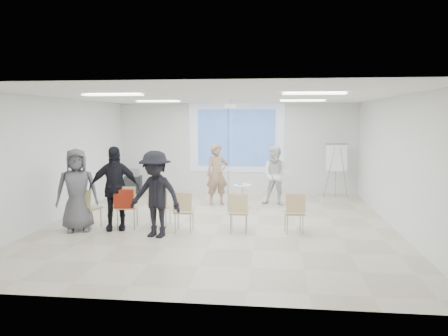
# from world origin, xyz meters

# --- Properties ---
(floor) EXTENTS (8.00, 9.00, 0.10)m
(floor) POSITION_xyz_m (0.00, 0.00, -0.05)
(floor) COLOR beige
(floor) RESTS_ON ground
(ceiling) EXTENTS (8.00, 9.00, 0.10)m
(ceiling) POSITION_xyz_m (0.00, 0.00, 3.05)
(ceiling) COLOR white
(ceiling) RESTS_ON wall_back
(wall_back) EXTENTS (8.00, 0.10, 3.00)m
(wall_back) POSITION_xyz_m (0.00, 4.55, 1.50)
(wall_back) COLOR silver
(wall_back) RESTS_ON floor
(wall_left) EXTENTS (0.10, 9.00, 3.00)m
(wall_left) POSITION_xyz_m (-4.05, 0.00, 1.50)
(wall_left) COLOR silver
(wall_left) RESTS_ON floor
(wall_right) EXTENTS (0.10, 9.00, 3.00)m
(wall_right) POSITION_xyz_m (4.05, 0.00, 1.50)
(wall_right) COLOR silver
(wall_right) RESTS_ON floor
(projection_halo) EXTENTS (3.20, 0.01, 2.30)m
(projection_halo) POSITION_xyz_m (0.00, 4.49, 1.85)
(projection_halo) COLOR silver
(projection_halo) RESTS_ON wall_back
(projection_image) EXTENTS (2.60, 0.01, 1.90)m
(projection_image) POSITION_xyz_m (0.00, 4.47, 1.85)
(projection_image) COLOR #3564B5
(projection_image) RESTS_ON wall_back
(pedestal_table) EXTENTS (0.70, 0.70, 0.66)m
(pedestal_table) POSITION_xyz_m (0.39, 2.02, 0.37)
(pedestal_table) COLOR silver
(pedestal_table) RESTS_ON floor
(player_left) EXTENTS (0.86, 0.73, 1.99)m
(player_left) POSITION_xyz_m (-0.37, 2.33, 1.00)
(player_left) COLOR tan
(player_left) RESTS_ON floor
(player_right) EXTENTS (1.04, 0.89, 1.91)m
(player_right) POSITION_xyz_m (1.33, 2.47, 0.95)
(player_right) COLOR white
(player_right) RESTS_ON floor
(controller_left) EXTENTS (0.08, 0.12, 0.04)m
(controller_left) POSITION_xyz_m (-0.19, 2.58, 1.31)
(controller_left) COLOR white
(controller_left) RESTS_ON player_left
(controller_right) EXTENTS (0.06, 0.12, 0.04)m
(controller_right) POSITION_xyz_m (1.15, 2.72, 1.29)
(controller_right) COLOR white
(controller_right) RESTS_ON player_right
(chair_far_left) EXTENTS (0.54, 0.56, 0.92)m
(chair_far_left) POSITION_xyz_m (-2.95, -0.79, 0.54)
(chair_far_left) COLOR tan
(chair_far_left) RESTS_ON floor
(chair_left_mid) EXTENTS (0.53, 0.56, 0.99)m
(chair_left_mid) POSITION_xyz_m (-2.05, -0.72, 0.59)
(chair_left_mid) COLOR tan
(chair_left_mid) RESTS_ON floor
(chair_left_inner) EXTENTS (0.45, 0.49, 0.95)m
(chair_left_inner) POSITION_xyz_m (-1.36, -0.43, 0.56)
(chair_left_inner) COLOR tan
(chair_left_inner) RESTS_ON floor
(chair_center) EXTENTS (0.43, 0.46, 0.90)m
(chair_center) POSITION_xyz_m (-0.71, -0.85, 0.53)
(chair_center) COLOR tan
(chair_center) RESTS_ON floor
(chair_right_inner) EXTENTS (0.42, 0.45, 0.89)m
(chair_right_inner) POSITION_xyz_m (0.50, -0.80, 0.52)
(chair_right_inner) COLOR tan
(chair_right_inner) RESTS_ON floor
(chair_right_far) EXTENTS (0.47, 0.49, 0.89)m
(chair_right_far) POSITION_xyz_m (1.71, -0.71, 0.53)
(chair_right_far) COLOR tan
(chair_right_far) RESTS_ON floor
(red_jacket) EXTENTS (0.46, 0.16, 0.43)m
(red_jacket) POSITION_xyz_m (-2.06, -0.86, 0.72)
(red_jacket) COLOR maroon
(red_jacket) RESTS_ON chair_left_mid
(laptop) EXTENTS (0.35, 0.26, 0.03)m
(laptop) POSITION_xyz_m (-1.36, -0.33, 0.51)
(laptop) COLOR black
(laptop) RESTS_ON chair_left_inner
(audience_left) EXTENTS (1.40, 1.04, 2.16)m
(audience_left) POSITION_xyz_m (-2.30, -0.78, 1.08)
(audience_left) COLOR black
(audience_left) RESTS_ON floor
(audience_mid) EXTENTS (1.50, 1.08, 2.08)m
(audience_mid) POSITION_xyz_m (-1.22, -1.28, 1.04)
(audience_mid) COLOR black
(audience_mid) RESTS_ON floor
(audience_outer) EXTENTS (1.19, 1.00, 2.07)m
(audience_outer) POSITION_xyz_m (-3.08, -0.98, 1.03)
(audience_outer) COLOR #5A5A5F
(audience_outer) RESTS_ON floor
(flipchart_easel) EXTENTS (0.75, 0.57, 1.74)m
(flipchart_easel) POSITION_xyz_m (3.21, 3.80, 1.28)
(flipchart_easel) COLOR gray
(flipchart_easel) RESTS_ON floor
(av_cart) EXTENTS (0.62, 0.53, 0.83)m
(av_cart) POSITION_xyz_m (-3.40, 3.89, 0.38)
(av_cart) COLOR black
(av_cart) RESTS_ON floor
(ceiling_projector) EXTENTS (0.30, 0.25, 3.00)m
(ceiling_projector) POSITION_xyz_m (0.10, 1.49, 2.69)
(ceiling_projector) COLOR white
(ceiling_projector) RESTS_ON ceiling
(fluor_panel_nw) EXTENTS (1.20, 0.30, 0.02)m
(fluor_panel_nw) POSITION_xyz_m (-2.00, 2.00, 2.97)
(fluor_panel_nw) COLOR white
(fluor_panel_nw) RESTS_ON ceiling
(fluor_panel_ne) EXTENTS (1.20, 0.30, 0.02)m
(fluor_panel_ne) POSITION_xyz_m (2.00, 2.00, 2.97)
(fluor_panel_ne) COLOR white
(fluor_panel_ne) RESTS_ON ceiling
(fluor_panel_sw) EXTENTS (1.20, 0.30, 0.02)m
(fluor_panel_sw) POSITION_xyz_m (-2.00, -1.50, 2.97)
(fluor_panel_sw) COLOR white
(fluor_panel_sw) RESTS_ON ceiling
(fluor_panel_se) EXTENTS (1.20, 0.30, 0.02)m
(fluor_panel_se) POSITION_xyz_m (2.00, -1.50, 2.97)
(fluor_panel_se) COLOR white
(fluor_panel_se) RESTS_ON ceiling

